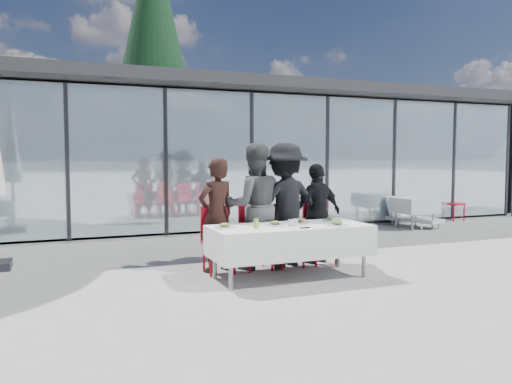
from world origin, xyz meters
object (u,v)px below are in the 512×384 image
diner_a (216,215)px  diner_chair_c (286,232)px  dining_table (290,240)px  folded_eyeglasses (305,228)px  diner_b (254,206)px  diner_d (317,213)px  plate_extra (337,224)px  juice_bottle (256,224)px  diner_chair_d (318,230)px  spare_chair_b (361,203)px  diner_chair_a (217,236)px  plate_d (332,219)px  conifer_tree (153,45)px  plate_b (275,224)px  spare_chair_a (451,200)px  lounger (409,216)px  plate_a (225,226)px  plate_c (300,221)px  diner_chair_b (254,234)px  diner_c (285,205)px

diner_a → diner_chair_c: 1.17m
dining_table → folded_eyeglasses: bearing=-79.9°
diner_b → folded_eyeglasses: (0.30, -1.11, -0.20)m
diner_d → plate_extra: diner_d is taller
folded_eyeglasses → juice_bottle: bearing=160.8°
diner_chair_d → folded_eyeglasses: bearing=-126.4°
dining_table → spare_chair_b: 6.27m
diner_chair_d → juice_bottle: 1.69m
diner_chair_a → diner_chair_d: size_ratio=1.00×
plate_d → conifer_tree: bearing=91.3°
diner_d → plate_b: diner_d is taller
spare_chair_a → plate_extra: bearing=-144.3°
plate_d → lounger: 5.55m
dining_table → plate_b: 0.32m
plate_a → plate_extra: size_ratio=1.00×
diner_a → spare_chair_b: diner_a is taller
diner_d → diner_chair_d: (0.00, -0.02, -0.27)m
folded_eyeglasses → dining_table: bearing=100.1°
conifer_tree → spare_chair_b: bearing=-66.5°
diner_chair_c → plate_b: (-0.48, -0.67, 0.24)m
spare_chair_a → spare_chair_b: same height
juice_bottle → spare_chair_b: spare_chair_b is taller
diner_chair_d → conifer_tree: size_ratio=0.09×
diner_chair_d → juice_bottle: (-1.43, -0.87, 0.28)m
diner_a → dining_table: bearing=118.3°
diner_d → spare_chair_a: (6.03, 3.48, -0.27)m
plate_c → juice_bottle: bearing=-157.5°
diner_chair_b → plate_c: bearing=-45.4°
plate_c → folded_eyeglasses: plate_c is taller
diner_chair_b → diner_chair_d: (1.10, 0.00, 0.00)m
plate_a → conifer_tree: (1.45, 13.07, 5.21)m
plate_extra → conifer_tree: conifer_tree is taller
diner_c → lounger: size_ratio=1.33×
diner_chair_c → plate_c: bearing=-90.9°
dining_table → plate_b: bearing=159.0°
diner_c → lounger: diner_c is taller
plate_d → diner_chair_b: bearing=153.6°
diner_chair_c → folded_eyeglasses: bearing=-101.7°
diner_c → diner_chair_c: bearing=84.8°
spare_chair_b → plate_a: bearing=-139.1°
plate_c → diner_chair_d: bearing=41.9°
dining_table → plate_d: plate_d is taller
diner_b → lounger: diner_b is taller
diner_chair_c → spare_chair_a: (6.61, 3.50, 0.00)m
diner_chair_c → diner_d: bearing=2.4°
diner_b → diner_chair_a: bearing=11.2°
plate_a → spare_chair_b: 6.86m
dining_table → diner_chair_c: bearing=69.1°
spare_chair_b → conifer_tree: (-3.73, 8.57, 5.45)m
diner_b → conifer_tree: size_ratio=0.18×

